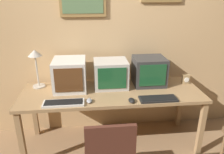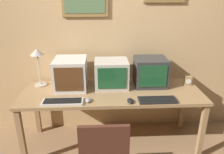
# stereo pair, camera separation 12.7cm
# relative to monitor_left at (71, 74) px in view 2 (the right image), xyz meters

# --- Properties ---
(wall_back) EXTENTS (8.00, 0.08, 2.60)m
(wall_back) POSITION_rel_monitor_left_xyz_m (0.48, 0.31, 0.39)
(wall_back) COLOR tan
(wall_back) RESTS_ON ground_plane
(desk) EXTENTS (2.09, 0.71, 0.73)m
(desk) POSITION_rel_monitor_left_xyz_m (0.48, -0.14, -0.25)
(desk) COLOR #99754C
(desk) RESTS_ON ground_plane
(monitor_left) EXTENTS (0.37, 0.41, 0.36)m
(monitor_left) POSITION_rel_monitor_left_xyz_m (0.00, 0.00, 0.00)
(monitor_left) COLOR beige
(monitor_left) RESTS_ON desk
(monitor_center) EXTENTS (0.40, 0.35, 0.33)m
(monitor_center) POSITION_rel_monitor_left_xyz_m (0.48, 0.02, -0.02)
(monitor_center) COLOR #B7B2A8
(monitor_center) RESTS_ON desk
(monitor_right) EXTENTS (0.38, 0.35, 0.34)m
(monitor_right) POSITION_rel_monitor_left_xyz_m (0.96, 0.04, -0.01)
(monitor_right) COLOR #333333
(monitor_right) RESTS_ON desk
(keyboard_main) EXTENTS (0.42, 0.15, 0.03)m
(keyboard_main) POSITION_rel_monitor_left_xyz_m (-0.05, -0.39, -0.17)
(keyboard_main) COLOR beige
(keyboard_main) RESTS_ON desk
(keyboard_side) EXTENTS (0.40, 0.16, 0.03)m
(keyboard_side) POSITION_rel_monitor_left_xyz_m (0.95, -0.40, -0.17)
(keyboard_side) COLOR black
(keyboard_side) RESTS_ON desk
(mouse_near_keyboard) EXTENTS (0.06, 0.10, 0.03)m
(mouse_near_keyboard) POSITION_rel_monitor_left_xyz_m (0.22, -0.38, -0.16)
(mouse_near_keyboard) COLOR gray
(mouse_near_keyboard) RESTS_ON desk
(mouse_far_corner) EXTENTS (0.07, 0.11, 0.04)m
(mouse_far_corner) POSITION_rel_monitor_left_xyz_m (0.66, -0.42, -0.16)
(mouse_far_corner) COLOR black
(mouse_far_corner) RESTS_ON desk
(desk_clock) EXTENTS (0.09, 0.05, 0.12)m
(desk_clock) POSITION_rel_monitor_left_xyz_m (1.43, -0.00, -0.12)
(desk_clock) COLOR #A38456
(desk_clock) RESTS_ON desk
(desk_lamp) EXTENTS (0.16, 0.16, 0.46)m
(desk_lamp) POSITION_rel_monitor_left_xyz_m (-0.39, 0.09, 0.17)
(desk_lamp) COLOR #B2A899
(desk_lamp) RESTS_ON desk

